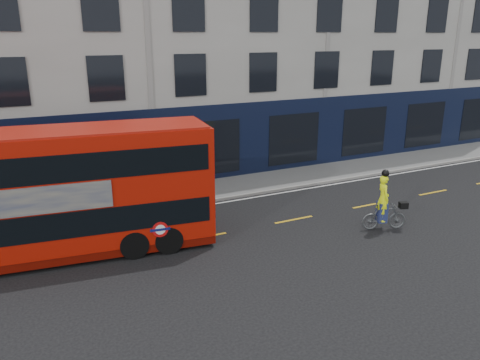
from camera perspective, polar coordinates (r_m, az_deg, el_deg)
ground at (r=16.71m, az=-2.41°, el=-8.87°), size 120.00×120.00×0.00m
pavement at (r=22.36m, az=-9.13°, el=-2.01°), size 60.00×3.00×0.12m
kerb at (r=21.00m, az=-7.91°, el=-3.22°), size 60.00×0.12×0.13m
building_terrace at (r=27.38m, az=-14.09°, el=17.06°), size 50.00×10.07×15.00m
road_edge_line at (r=20.76m, az=-7.65°, el=-3.64°), size 58.00×0.10×0.01m
lane_dashes at (r=17.97m, az=-4.35°, el=-6.94°), size 58.00×0.12×0.01m
bus at (r=16.93m, az=-22.15°, el=-1.56°), size 11.16×3.74×4.42m
cyclist at (r=19.14m, az=17.13°, el=-3.47°), size 1.84×1.07×2.46m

